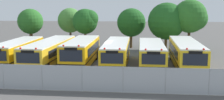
# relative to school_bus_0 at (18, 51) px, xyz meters

# --- Properties ---
(ground_plane) EXTENTS (160.00, 160.00, 0.00)m
(ground_plane) POSITION_rel_school_bus_0_xyz_m (8.86, -0.11, -1.33)
(ground_plane) COLOR #514F4C
(school_bus_0) EXTENTS (2.70, 9.68, 2.52)m
(school_bus_0) POSITION_rel_school_bus_0_xyz_m (0.00, 0.00, 0.00)
(school_bus_0) COLOR #EAA80C
(school_bus_0) RESTS_ON ground_plane
(school_bus_1) EXTENTS (2.83, 11.35, 2.57)m
(school_bus_1) POSITION_rel_school_bus_0_xyz_m (3.55, 0.05, 0.03)
(school_bus_1) COLOR yellow
(school_bus_1) RESTS_ON ground_plane
(school_bus_2) EXTENTS (2.60, 9.34, 2.76)m
(school_bus_2) POSITION_rel_school_bus_0_xyz_m (7.02, -0.28, 0.12)
(school_bus_2) COLOR #EAA80C
(school_bus_2) RESTS_ON ground_plane
(school_bus_3) EXTENTS (2.45, 10.12, 2.57)m
(school_bus_3) POSITION_rel_school_bus_0_xyz_m (10.64, 0.00, 0.03)
(school_bus_3) COLOR yellow
(school_bus_3) RESTS_ON ground_plane
(school_bus_4) EXTENTS (2.56, 9.32, 2.53)m
(school_bus_4) POSITION_rel_school_bus_0_xyz_m (14.20, -0.30, 0.01)
(school_bus_4) COLOR yellow
(school_bus_4) RESTS_ON ground_plane
(school_bus_5) EXTENTS (2.73, 10.74, 2.71)m
(school_bus_5) POSITION_rel_school_bus_0_xyz_m (17.63, -0.10, 0.10)
(school_bus_5) COLOR yellow
(school_bus_5) RESTS_ON ground_plane
(tree_0) EXTENTS (3.57, 3.57, 5.72)m
(tree_0) POSITION_rel_school_bus_0_xyz_m (-2.38, 9.50, 2.55)
(tree_0) COLOR #4C3823
(tree_0) RESTS_ON ground_plane
(tree_1) EXTENTS (3.63, 3.63, 5.81)m
(tree_1) POSITION_rel_school_bus_0_xyz_m (2.89, 11.59, 2.69)
(tree_1) COLOR #4C3823
(tree_1) RESTS_ON ground_plane
(tree_2) EXTENTS (3.59, 3.46, 5.73)m
(tree_2) POSITION_rel_school_bus_0_xyz_m (5.72, 9.10, 2.75)
(tree_2) COLOR #4C3823
(tree_2) RESTS_ON ground_plane
(tree_3) EXTENTS (4.14, 4.14, 5.78)m
(tree_3) POSITION_rel_school_bus_0_xyz_m (11.80, 11.82, 2.32)
(tree_3) COLOR #4C3823
(tree_3) RESTS_ON ground_plane
(tree_4) EXTENTS (5.04, 5.04, 6.57)m
(tree_4) POSITION_rel_school_bus_0_xyz_m (16.83, 9.89, 2.81)
(tree_4) COLOR #4C3823
(tree_4) RESTS_ON ground_plane
(tree_5) EXTENTS (4.56, 4.43, 6.97)m
(tree_5) POSITION_rel_school_bus_0_xyz_m (19.83, 9.33, 3.33)
(tree_5) COLOR #4C3823
(tree_5) RESTS_ON ground_plane
(chainlink_fence) EXTENTS (23.65, 0.07, 1.90)m
(chainlink_fence) POSITION_rel_school_bus_0_xyz_m (8.89, -8.97, -0.34)
(chainlink_fence) COLOR #9EA0A3
(chainlink_fence) RESTS_ON ground_plane
(traffic_cone) EXTENTS (0.47, 0.47, 0.62)m
(traffic_cone) POSITION_rel_school_bus_0_xyz_m (6.77, -7.32, -1.02)
(traffic_cone) COLOR #EA5914
(traffic_cone) RESTS_ON ground_plane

